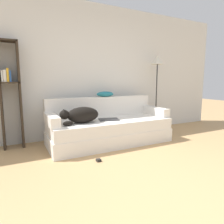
% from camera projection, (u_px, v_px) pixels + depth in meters
% --- Properties ---
extents(ground_plane, '(20.00, 20.00, 0.00)m').
position_uv_depth(ground_plane, '(179.00, 201.00, 1.92)').
color(ground_plane, tan).
extents(wall_back, '(7.06, 0.06, 2.70)m').
position_uv_depth(wall_back, '(85.00, 71.00, 4.09)').
color(wall_back, silver).
rests_on(wall_back, ground_plane).
extents(couch, '(2.24, 0.91, 0.45)m').
position_uv_depth(couch, '(110.00, 131.00, 3.73)').
color(couch, silver).
rests_on(couch, ground_plane).
extents(couch_backrest, '(2.20, 0.15, 0.39)m').
position_uv_depth(couch_backrest, '(101.00, 107.00, 4.01)').
color(couch_backrest, silver).
rests_on(couch_backrest, couch).
extents(couch_arm_left, '(0.15, 0.72, 0.17)m').
position_uv_depth(couch_arm_left, '(52.00, 120.00, 3.21)').
color(couch_arm_left, silver).
rests_on(couch_arm_left, couch).
extents(couch_arm_right, '(0.15, 0.72, 0.17)m').
position_uv_depth(couch_arm_right, '(155.00, 111.00, 4.15)').
color(couch_arm_right, silver).
rests_on(couch_arm_right, couch).
extents(dog, '(0.66, 0.31, 0.27)m').
position_uv_depth(dog, '(81.00, 115.00, 3.35)').
color(dog, black).
rests_on(dog, couch).
extents(laptop, '(0.40, 0.32, 0.02)m').
position_uv_depth(laptop, '(109.00, 119.00, 3.64)').
color(laptop, '#2D2D30').
rests_on(laptop, couch).
extents(throw_pillow, '(0.36, 0.21, 0.11)m').
position_uv_depth(throw_pillow, '(105.00, 94.00, 4.01)').
color(throw_pillow, teal).
rests_on(throw_pillow, couch_backrest).
extents(bookshelf, '(0.33, 0.26, 1.81)m').
position_uv_depth(bookshelf, '(10.00, 90.00, 3.36)').
color(bookshelf, '#2D2319').
rests_on(bookshelf, ground_plane).
extents(floor_lamp, '(0.27, 0.27, 1.72)m').
position_uv_depth(floor_lamp, '(157.00, 67.00, 4.51)').
color(floor_lamp, '#232326').
rests_on(floor_lamp, ground_plane).
extents(power_adapter, '(0.06, 0.06, 0.03)m').
position_uv_depth(power_adapter, '(98.00, 160.00, 2.88)').
color(power_adapter, black).
rests_on(power_adapter, ground_plane).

